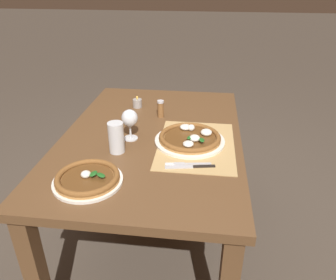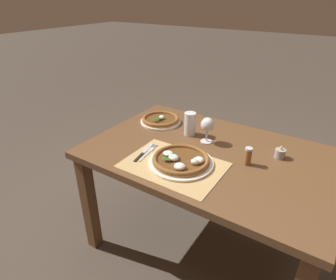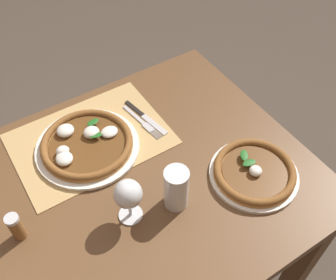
{
  "view_description": "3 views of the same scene",
  "coord_description": "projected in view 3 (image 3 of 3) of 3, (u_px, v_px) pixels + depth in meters",
  "views": [
    {
      "loc": [
        -1.47,
        -0.27,
        1.5
      ],
      "look_at": [
        -0.18,
        -0.11,
        0.81
      ],
      "focal_mm": 35.0,
      "sensor_mm": 36.0,
      "label": 1
    },
    {
      "loc": [
        0.56,
        -1.27,
        1.54
      ],
      "look_at": [
        -0.22,
        -0.08,
        0.78
      ],
      "focal_mm": 30.0,
      "sensor_mm": 36.0,
      "label": 2
    },
    {
      "loc": [
        0.16,
        0.64,
        1.74
      ],
      "look_at": [
        -0.27,
        -0.03,
        0.81
      ],
      "focal_mm": 42.0,
      "sensor_mm": 36.0,
      "label": 3
    }
  ],
  "objects": [
    {
      "name": "pizza_far",
      "position": [
        254.0,
        172.0,
        1.21
      ],
      "size": [
        0.28,
        0.28,
        0.05
      ],
      "color": "silver",
      "rests_on": "dining_table"
    },
    {
      "name": "paper_placemat",
      "position": [
        90.0,
        139.0,
        1.32
      ],
      "size": [
        0.51,
        0.36,
        0.0
      ],
      "primitive_type": "cube",
      "color": "tan",
      "rests_on": "dining_table"
    },
    {
      "name": "pizza_near",
      "position": [
        86.0,
        144.0,
        1.28
      ],
      "size": [
        0.34,
        0.34,
        0.05
      ],
      "color": "silver",
      "rests_on": "paper_placemat"
    },
    {
      "name": "wine_glass",
      "position": [
        128.0,
        195.0,
        1.05
      ],
      "size": [
        0.08,
        0.08,
        0.16
      ],
      "color": "silver",
      "rests_on": "dining_table"
    },
    {
      "name": "fork",
      "position": [
        142.0,
        122.0,
        1.37
      ],
      "size": [
        0.05,
        0.2,
        0.0
      ],
      "color": "#B7B7BC",
      "rests_on": "paper_placemat"
    },
    {
      "name": "pint_glass",
      "position": [
        176.0,
        189.0,
        1.11
      ],
      "size": [
        0.07,
        0.07,
        0.15
      ],
      "color": "silver",
      "rests_on": "dining_table"
    },
    {
      "name": "knife",
      "position": [
        146.0,
        117.0,
        1.38
      ],
      "size": [
        0.05,
        0.21,
        0.01
      ],
      "color": "black",
      "rests_on": "paper_placemat"
    },
    {
      "name": "dining_table",
      "position": [
        101.0,
        218.0,
        1.24
      ],
      "size": [
        1.35,
        0.9,
        0.74
      ],
      "color": "brown",
      "rests_on": "ground"
    },
    {
      "name": "pepper_shaker",
      "position": [
        16.0,
        227.0,
        1.05
      ],
      "size": [
        0.04,
        0.04,
        0.1
      ],
      "color": "brown",
      "rests_on": "dining_table"
    }
  ]
}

